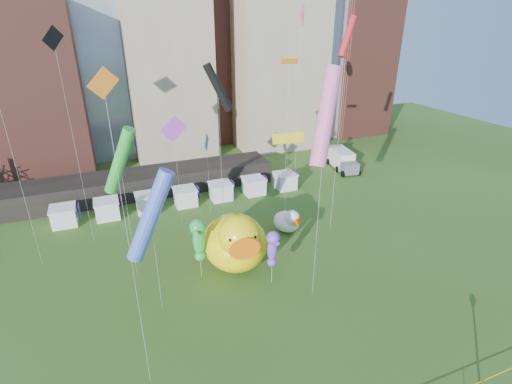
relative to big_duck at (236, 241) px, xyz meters
name	(u,v)px	position (x,y,z in m)	size (l,w,h in m)	color
skyline	(152,30)	(-0.37, 41.37, 18.31)	(101.00, 23.00, 68.00)	brown
pavilion	(142,183)	(-6.62, 22.31, -1.53)	(38.00, 6.00, 3.20)	black
vendor_tents	(185,197)	(-1.60, 16.31, -2.02)	(33.24, 2.80, 2.40)	white
big_duck	(236,241)	(0.00, 0.00, 0.00)	(7.42, 9.29, 6.82)	yellow
small_duck	(288,221)	(8.04, 4.61, -1.73)	(3.46, 4.23, 3.06)	white
seahorse_green	(199,237)	(-3.72, -0.29, 1.42)	(1.98, 2.21, 6.42)	silver
seahorse_purple	(273,246)	(2.33, -3.68, 0.96)	(1.30, 1.62, 5.65)	silver
box_truck	(342,159)	(25.87, 20.21, -1.52)	(3.90, 7.72, 3.14)	silver
kite_1	(325,117)	(5.10, -6.61, 13.34)	(3.93, 3.96, 20.15)	silver
kite_2	(218,88)	(0.16, 4.62, 14.13)	(2.78, 1.06, 19.58)	silver
kite_5	(207,143)	(0.78, 12.47, 6.38)	(1.06, 1.97, 10.78)	silver
kite_6	(107,110)	(-10.08, -10.66, 15.93)	(1.54, 0.27, 21.14)	silver
kite_7	(174,130)	(-3.34, 10.45, 8.92)	(2.96, 0.63, 13.70)	silver
kite_8	(347,37)	(12.94, 2.96, 18.43)	(2.35, 1.53, 23.53)	silver
kite_9	(302,15)	(13.89, 14.28, 20.47)	(1.39, 2.49, 24.93)	silver
kite_10	(55,47)	(-13.45, 10.72, 17.71)	(1.82, 1.38, 22.71)	silver
kite_11	(120,161)	(-9.57, 2.65, 8.75)	(3.70, 2.96, 15.05)	silver
kite_12	(288,138)	(9.66, 8.41, 7.13)	(3.98, 0.91, 10.88)	silver
kite_13	(151,216)	(-8.07, -3.31, 5.99)	(4.48, 1.31, 12.93)	silver
kite_14	(289,64)	(9.27, 8.05, 15.55)	(1.95, 0.64, 19.30)	silver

